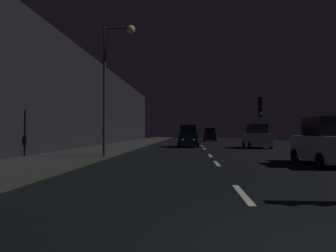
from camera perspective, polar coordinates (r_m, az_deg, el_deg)
The scene contains 10 objects.
ground at distance 28.35m, azimuth 6.78°, elevation -4.06°, with size 27.95×84.00×0.02m, color black.
sidewalk_left at distance 29.08m, azimuth -8.75°, elevation -3.81°, with size 4.40×84.00×0.15m, color #33302D.
building_facade_left at distance 26.58m, azimuth -15.94°, elevation 4.69°, with size 0.80×63.00×8.23m, color black.
lane_centerline at distance 18.57m, azimuth 8.06°, elevation -5.54°, with size 0.16×25.49×0.01m.
traffic_light_far_right at distance 29.16m, azimuth 17.59°, elevation 2.81°, with size 0.32×0.47×4.72m.
streetlamp_overhead at distance 15.81m, azimuth -10.65°, elevation 10.68°, with size 1.70×0.44×7.01m.
car_approaching_headlights at distance 27.67m, azimuth 4.00°, elevation -2.14°, with size 1.91×4.14×2.08m.
car_distant_taillights at distance 45.19m, azimuth 8.15°, elevation -1.78°, with size 1.86×4.03×2.03m.
car_parked_right_near at distance 14.29m, azimuth 28.62°, elevation -2.97°, with size 1.89×4.08×2.06m.
car_parked_right_far at distance 26.98m, azimuth 16.93°, elevation -2.12°, with size 1.91×4.14×2.09m.
Camera 1 is at (-1.19, -3.79, 1.43)m, focal length 31.17 mm.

